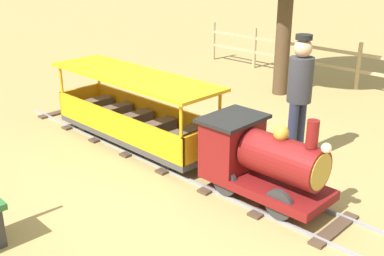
# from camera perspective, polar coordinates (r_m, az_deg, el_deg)

# --- Properties ---
(ground_plane) EXTENTS (60.00, 60.00, 0.00)m
(ground_plane) POSITION_cam_1_polar(r_m,az_deg,el_deg) (5.81, 0.69, -5.31)
(ground_plane) COLOR #A38C51
(track) EXTENTS (0.76, 6.40, 0.04)m
(track) POSITION_cam_1_polar(r_m,az_deg,el_deg) (5.99, -1.37, -4.29)
(track) COLOR gray
(track) RESTS_ON ground_plane
(locomotive) EXTENTS (0.72, 1.45, 1.02)m
(locomotive) POSITION_cam_1_polar(r_m,az_deg,el_deg) (5.08, 8.15, -3.55)
(locomotive) COLOR maroon
(locomotive) RESTS_ON ground_plane
(passenger_car) EXTENTS (0.82, 2.70, 0.97)m
(passenger_car) POSITION_cam_1_polar(r_m,az_deg,el_deg) (6.46, -7.00, 1.37)
(passenger_car) COLOR #3F3F3F
(passenger_car) RESTS_ON ground_plane
(conductor_person) EXTENTS (0.30, 0.30, 1.62)m
(conductor_person) POSITION_cam_1_polar(r_m,az_deg,el_deg) (5.91, 12.86, 4.58)
(conductor_person) COLOR #282D47
(conductor_person) RESTS_ON ground_plane
(fence_section) EXTENTS (0.08, 7.48, 0.90)m
(fence_section) POSITION_cam_1_polar(r_m,az_deg,el_deg) (9.59, 19.46, 7.22)
(fence_section) COLOR tan
(fence_section) RESTS_ON ground_plane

